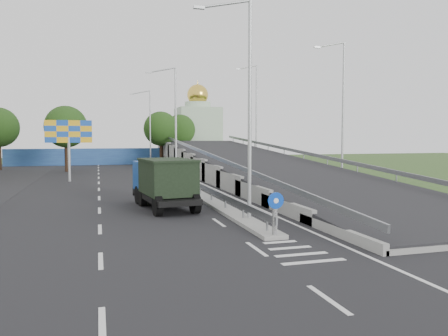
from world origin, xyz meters
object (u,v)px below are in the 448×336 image
object	(u,v)px
church	(198,130)
billboard	(69,135)
lamp_post_near	(246,98)
dump_truck	(164,181)
lamp_post_mid	(174,117)
sign_bollard	(275,214)
lamp_post_far	(149,124)

from	to	relation	value
church	billboard	xyz separation A→B (m)	(-19.00, -32.00, -1.12)
lamp_post_near	dump_truck	world-z (taller)	lamp_post_near
lamp_post_near	dump_truck	bearing A→B (deg)	121.39
lamp_post_mid	church	bearing A→B (deg)	73.78
church	dump_truck	world-z (taller)	church
lamp_post_mid	billboard	distance (m)	9.47
sign_bollard	dump_truck	world-z (taller)	dump_truck
lamp_post_mid	church	distance (m)	35.41
lamp_post_mid	dump_truck	xyz separation A→B (m)	(-3.11, -14.90, -4.26)
lamp_post_mid	billboard	size ratio (longest dim) A/B	1.83
sign_bollard	lamp_post_far	distance (m)	44.08
church	lamp_post_mid	bearing A→B (deg)	-106.22
lamp_post_near	lamp_post_mid	world-z (taller)	same
lamp_post_near	church	bearing A→B (deg)	79.62
lamp_post_mid	dump_truck	bearing A→B (deg)	-101.79
lamp_post_far	lamp_post_mid	bearing A→B (deg)	-90.00
lamp_post_mid	dump_truck	distance (m)	15.81
lamp_post_near	lamp_post_far	size ratio (longest dim) A/B	1.00
lamp_post_far	church	distance (m)	17.15
church	dump_truck	bearing A→B (deg)	-104.89
lamp_post_near	lamp_post_mid	size ratio (longest dim) A/B	1.00
dump_truck	billboard	bearing A→B (deg)	102.66
lamp_post_far	dump_truck	distance (m)	35.30
lamp_post_near	billboard	bearing A→B (deg)	112.49
sign_bollard	lamp_post_near	size ratio (longest dim) A/B	0.17
lamp_post_near	dump_truck	distance (m)	7.34
lamp_post_far	dump_truck	bearing A→B (deg)	-95.09
lamp_post_far	church	xyz separation A→B (m)	(9.89, 14.00, -0.50)
sign_bollard	billboard	xyz separation A→B (m)	(-9.00, 25.83, 3.15)
lamp_post_near	lamp_post_mid	bearing A→B (deg)	90.00
lamp_post_mid	lamp_post_far	bearing A→B (deg)	90.00
lamp_post_far	lamp_post_near	bearing A→B (deg)	-90.00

